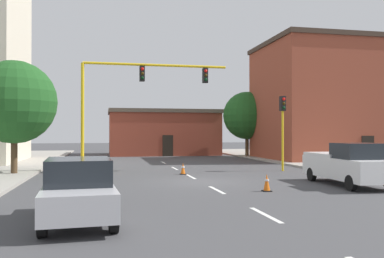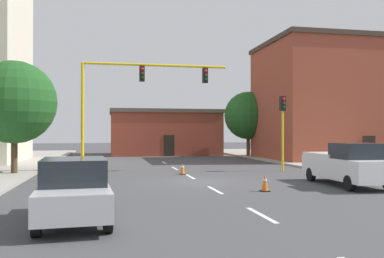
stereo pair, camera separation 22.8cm
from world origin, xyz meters
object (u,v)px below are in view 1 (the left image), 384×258
traffic_light_pole_right (283,116)px  traffic_cone_roadside_b (267,183)px  pickup_truck_white (348,164)px  traffic_cone_roadside_a (183,169)px  tree_right_far (247,116)px  tree_left_near (14,102)px  sedan_silver_near_left (79,190)px  traffic_signal_gantry (105,135)px

traffic_light_pole_right → traffic_cone_roadside_b: bearing=-118.1°
traffic_light_pole_right → pickup_truck_white: (-0.08, -7.45, -2.55)m
pickup_truck_white → traffic_cone_roadside_a: pickup_truck_white is taller
tree_right_far → tree_left_near: bearing=-142.8°
traffic_light_pole_right → sedan_silver_near_left: (-11.89, -13.02, -2.64)m
pickup_truck_white → traffic_cone_roadside_b: bearing=-166.6°
sedan_silver_near_left → traffic_cone_roadside_b: bearing=31.5°
traffic_light_pole_right → pickup_truck_white: traffic_light_pole_right is taller
traffic_signal_gantry → traffic_cone_roadside_b: 12.09m
pickup_truck_white → traffic_cone_roadside_a: bearing=135.1°
pickup_truck_white → sedan_silver_near_left: pickup_truck_white is taller
tree_right_far → sedan_silver_near_left: (-14.74, -27.96, -3.28)m
sedan_silver_near_left → traffic_light_pole_right: bearing=47.6°
traffic_light_pole_right → sedan_silver_near_left: bearing=-132.4°
tree_right_far → pickup_truck_white: tree_right_far is taller
tree_right_far → traffic_cone_roadside_a: (-9.52, -15.81, -3.84)m
tree_left_near → traffic_cone_roadside_a: size_ratio=9.68×
tree_right_far → traffic_cone_roadside_a: size_ratio=9.66×
traffic_light_pole_right → traffic_signal_gantry: bearing=172.8°
traffic_light_pole_right → pickup_truck_white: 7.87m
traffic_light_pole_right → tree_right_far: (2.85, 14.94, 0.64)m
traffic_light_pole_right → tree_left_near: bearing=178.4°
traffic_cone_roadside_b → traffic_signal_gantry: bearing=123.8°
traffic_signal_gantry → tree_left_near: traffic_signal_gantry is taller
traffic_signal_gantry → tree_left_near: size_ratio=1.52×
tree_left_near → traffic_cone_roadside_b: (11.70, -8.95, -3.84)m
traffic_light_pole_right → traffic_cone_roadside_b: traffic_light_pole_right is taller
pickup_truck_white → traffic_cone_roadside_b: 4.63m
traffic_signal_gantry → tree_right_far: (14.04, 13.54, 1.87)m
tree_left_near → pickup_truck_white: bearing=-26.0°
traffic_cone_roadside_a → traffic_cone_roadside_b: 7.93m
traffic_signal_gantry → tree_left_near: (-5.06, -0.96, 1.90)m
tree_right_far → sedan_silver_near_left: tree_right_far is taller
traffic_light_pole_right → sedan_silver_near_left: size_ratio=1.04×
traffic_signal_gantry → traffic_cone_roadside_b: size_ratio=13.53×
traffic_signal_gantry → sedan_silver_near_left: 14.51m
tree_right_far → traffic_cone_roadside_a: bearing=-121.1°
traffic_signal_gantry → pickup_truck_white: 14.26m
tree_right_far → sedan_silver_near_left: bearing=-117.8°
sedan_silver_near_left → traffic_cone_roadside_a: sedan_silver_near_left is taller
tree_right_far → pickup_truck_white: (-2.93, -22.39, -3.20)m
tree_left_near → sedan_silver_near_left: size_ratio=1.43×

